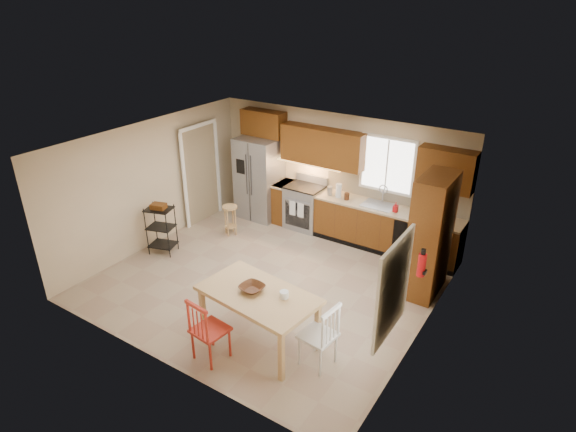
# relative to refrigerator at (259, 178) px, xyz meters

# --- Properties ---
(floor) EXTENTS (5.50, 5.50, 0.00)m
(floor) POSITION_rel_refrigerator_xyz_m (1.70, -2.12, -0.91)
(floor) COLOR tan
(floor) RESTS_ON ground
(ceiling) EXTENTS (5.50, 5.00, 0.02)m
(ceiling) POSITION_rel_refrigerator_xyz_m (1.70, -2.12, 1.59)
(ceiling) COLOR silver
(ceiling) RESTS_ON ground
(wall_back) EXTENTS (5.50, 0.02, 2.50)m
(wall_back) POSITION_rel_refrigerator_xyz_m (1.70, 0.38, 0.34)
(wall_back) COLOR #CCB793
(wall_back) RESTS_ON ground
(wall_front) EXTENTS (5.50, 0.02, 2.50)m
(wall_front) POSITION_rel_refrigerator_xyz_m (1.70, -4.62, 0.34)
(wall_front) COLOR #CCB793
(wall_front) RESTS_ON ground
(wall_left) EXTENTS (0.02, 5.00, 2.50)m
(wall_left) POSITION_rel_refrigerator_xyz_m (-1.05, -2.12, 0.34)
(wall_left) COLOR #CCB793
(wall_left) RESTS_ON ground
(wall_right) EXTENTS (0.02, 5.00, 2.50)m
(wall_right) POSITION_rel_refrigerator_xyz_m (4.45, -2.12, 0.34)
(wall_right) COLOR #CCB793
(wall_right) RESTS_ON ground
(refrigerator) EXTENTS (0.92, 0.75, 1.82)m
(refrigerator) POSITION_rel_refrigerator_xyz_m (0.00, 0.00, 0.00)
(refrigerator) COLOR gray
(refrigerator) RESTS_ON floor
(range_stove) EXTENTS (0.76, 0.63, 0.92)m
(range_stove) POSITION_rel_refrigerator_xyz_m (1.15, 0.06, -0.45)
(range_stove) COLOR gray
(range_stove) RESTS_ON floor
(base_cabinet_narrow) EXTENTS (0.30, 0.60, 0.90)m
(base_cabinet_narrow) POSITION_rel_refrigerator_xyz_m (0.60, 0.08, -0.46)
(base_cabinet_narrow) COLOR brown
(base_cabinet_narrow) RESTS_ON floor
(base_cabinet_run) EXTENTS (2.92, 0.60, 0.90)m
(base_cabinet_run) POSITION_rel_refrigerator_xyz_m (2.99, 0.08, -0.46)
(base_cabinet_run) COLOR brown
(base_cabinet_run) RESTS_ON floor
(dishwasher) EXTENTS (0.60, 0.02, 0.78)m
(dishwasher) POSITION_rel_refrigerator_xyz_m (3.55, -0.22, -0.46)
(dishwasher) COLOR black
(dishwasher) RESTS_ON floor
(backsplash) EXTENTS (2.92, 0.03, 0.55)m
(backsplash) POSITION_rel_refrigerator_xyz_m (2.99, 0.36, 0.27)
(backsplash) COLOR beige
(backsplash) RESTS_ON wall_back
(upper_over_fridge) EXTENTS (1.00, 0.35, 0.55)m
(upper_over_fridge) POSITION_rel_refrigerator_xyz_m (0.00, 0.20, 1.19)
(upper_over_fridge) COLOR #623510
(upper_over_fridge) RESTS_ON wall_back
(upper_left_block) EXTENTS (1.80, 0.35, 0.75)m
(upper_left_block) POSITION_rel_refrigerator_xyz_m (1.45, 0.20, 0.92)
(upper_left_block) COLOR #623510
(upper_left_block) RESTS_ON wall_back
(upper_right_block) EXTENTS (1.00, 0.35, 0.75)m
(upper_right_block) POSITION_rel_refrigerator_xyz_m (3.95, 0.20, 0.92)
(upper_right_block) COLOR #623510
(upper_right_block) RESTS_ON wall_back
(window_back) EXTENTS (1.12, 0.04, 1.12)m
(window_back) POSITION_rel_refrigerator_xyz_m (2.80, 0.35, 0.74)
(window_back) COLOR white
(window_back) RESTS_ON wall_back
(sink) EXTENTS (0.62, 0.46, 0.16)m
(sink) POSITION_rel_refrigerator_xyz_m (2.80, 0.08, -0.05)
(sink) COLOR gray
(sink) RESTS_ON base_cabinet_run
(undercab_glow) EXTENTS (1.60, 0.30, 0.01)m
(undercab_glow) POSITION_rel_refrigerator_xyz_m (1.15, 0.17, 0.52)
(undercab_glow) COLOR #FFBF66
(undercab_glow) RESTS_ON wall_back
(soap_bottle) EXTENTS (0.09, 0.09, 0.19)m
(soap_bottle) POSITION_rel_refrigerator_xyz_m (3.18, -0.02, 0.09)
(soap_bottle) COLOR #AF0C10
(soap_bottle) RESTS_ON base_cabinet_run
(paper_towel) EXTENTS (0.12, 0.12, 0.28)m
(paper_towel) POSITION_rel_refrigerator_xyz_m (1.95, 0.03, 0.13)
(paper_towel) COLOR silver
(paper_towel) RESTS_ON base_cabinet_run
(canister_steel) EXTENTS (0.11, 0.11, 0.18)m
(canister_steel) POSITION_rel_refrigerator_xyz_m (1.75, 0.03, 0.08)
(canister_steel) COLOR gray
(canister_steel) RESTS_ON base_cabinet_run
(canister_wood) EXTENTS (0.10, 0.10, 0.14)m
(canister_wood) POSITION_rel_refrigerator_xyz_m (2.15, -0.00, 0.06)
(canister_wood) COLOR #502B15
(canister_wood) RESTS_ON base_cabinet_run
(pantry) EXTENTS (0.50, 0.95, 2.10)m
(pantry) POSITION_rel_refrigerator_xyz_m (4.13, -0.93, 0.14)
(pantry) COLOR brown
(pantry) RESTS_ON floor
(fire_extinguisher) EXTENTS (0.12, 0.12, 0.36)m
(fire_extinguisher) POSITION_rel_refrigerator_xyz_m (4.33, -1.98, 0.19)
(fire_extinguisher) COLOR #AF0C10
(fire_extinguisher) RESTS_ON wall_right
(window_right) EXTENTS (0.04, 1.02, 1.32)m
(window_right) POSITION_rel_refrigerator_xyz_m (4.38, -3.27, 0.54)
(window_right) COLOR white
(window_right) RESTS_ON wall_right
(doorway) EXTENTS (0.04, 0.95, 2.10)m
(doorway) POSITION_rel_refrigerator_xyz_m (-0.97, -0.82, 0.14)
(doorway) COLOR #8C7A59
(doorway) RESTS_ON wall_left
(dining_table) EXTENTS (1.79, 1.14, 0.82)m
(dining_table) POSITION_rel_refrigerator_xyz_m (2.53, -3.52, -0.50)
(dining_table) COLOR tan
(dining_table) RESTS_ON floor
(chair_red) EXTENTS (0.52, 0.52, 0.99)m
(chair_red) POSITION_rel_refrigerator_xyz_m (2.18, -4.17, -0.41)
(chair_red) COLOR #AE291A
(chair_red) RESTS_ON floor
(chair_white) EXTENTS (0.52, 0.52, 0.99)m
(chair_white) POSITION_rel_refrigerator_xyz_m (3.48, -3.47, -0.41)
(chair_white) COLOR silver
(chair_white) RESTS_ON floor
(table_bowl) EXTENTS (0.38, 0.38, 0.08)m
(table_bowl) POSITION_rel_refrigerator_xyz_m (2.42, -3.52, -0.08)
(table_bowl) COLOR #502B15
(table_bowl) RESTS_ON dining_table
(table_jar) EXTENTS (0.15, 0.15, 0.16)m
(table_jar) POSITION_rel_refrigerator_xyz_m (2.90, -3.42, -0.04)
(table_jar) COLOR silver
(table_jar) RESTS_ON dining_table
(bar_stool) EXTENTS (0.33, 0.33, 0.64)m
(bar_stool) POSITION_rel_refrigerator_xyz_m (0.02, -1.09, -0.59)
(bar_stool) COLOR tan
(bar_stool) RESTS_ON floor
(utility_cart) EXTENTS (0.58, 0.51, 0.98)m
(utility_cart) POSITION_rel_refrigerator_xyz_m (-0.61, -2.40, -0.42)
(utility_cart) COLOR black
(utility_cart) RESTS_ON floor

